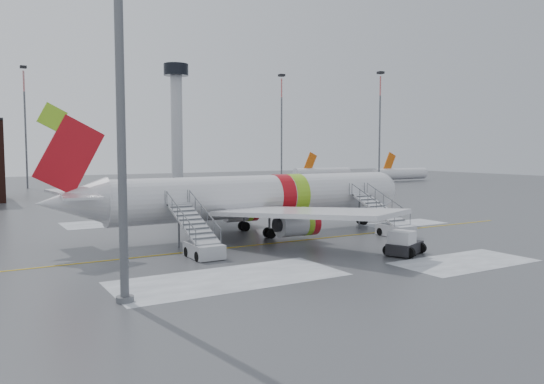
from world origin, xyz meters
TOP-DOWN VIEW (x-y plane):
  - ground at (0.00, 0.00)m, footprint 260.00×260.00m
  - airliner at (2.98, 3.81)m, footprint 35.03×32.97m
  - airstair_fwd at (13.62, -2.73)m, footprint 2.05×7.70m
  - airstair_aft at (-4.86, -2.73)m, footprint 2.05×7.70m
  - pushback_tug at (8.15, -10.05)m, footprint 3.60×3.23m
  - light_mast_near at (-12.74, -11.70)m, footprint 1.20×1.20m
  - control_tower at (30.00, 95.00)m, footprint 6.40×6.40m
  - light_mast_far_ne at (42.00, 62.00)m, footprint 1.20×1.20m
  - light_mast_far_n at (-8.00, 78.00)m, footprint 1.20×1.20m
  - light_mast_far_e at (58.00, 48.00)m, footprint 1.20×1.20m
  - distant_aircraft at (62.50, 64.00)m, footprint 35.00×18.00m

SIDE VIEW (x-z plane):
  - ground at x=0.00m, z-range 0.00..0.00m
  - distant_aircraft at x=62.50m, z-range -4.00..4.00m
  - pushback_tug at x=8.15m, z-range -0.11..1.71m
  - airstair_fwd at x=13.62m, z-range -0.68..2.81m
  - airstair_aft at x=-4.86m, z-range -0.68..2.81m
  - airliner at x=2.98m, z-range -2.17..9.01m
  - light_mast_near at x=-12.74m, z-range 0.45..25.39m
  - light_mast_far_ne at x=42.00m, z-range 1.71..25.96m
  - light_mast_far_n at x=-8.00m, z-range 1.71..25.96m
  - light_mast_far_e at x=58.00m, z-range 1.71..25.96m
  - control_tower at x=30.00m, z-range 3.75..33.75m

